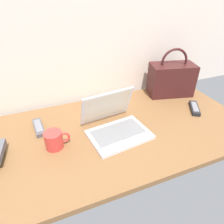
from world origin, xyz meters
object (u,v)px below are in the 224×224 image
at_px(remote_control_near, 195,108).
at_px(remote_control_far, 39,127).
at_px(laptop, 115,124).
at_px(coffee_mug, 54,140).
at_px(handbag, 171,79).

xyz_separation_m(remote_control_near, remote_control_far, (-0.94, 0.16, 0.00)).
height_order(laptop, coffee_mug, laptop).
distance_m(remote_control_near, handbag, 0.27).
height_order(laptop, remote_control_near, laptop).
distance_m(coffee_mug, remote_control_far, 0.19).
height_order(laptop, remote_control_far, laptop).
bearing_deg(remote_control_far, coffee_mug, -70.19).
distance_m(laptop, coffee_mug, 0.32).
bearing_deg(remote_control_near, handbag, 94.41).
relative_size(laptop, remote_control_far, 2.06).
bearing_deg(laptop, coffee_mug, -179.04).
height_order(remote_control_far, handbag, handbag).
bearing_deg(remote_control_far, handbag, 5.33).
bearing_deg(handbag, laptop, -154.20).
xyz_separation_m(laptop, coffee_mug, (-0.32, -0.01, 0.00)).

